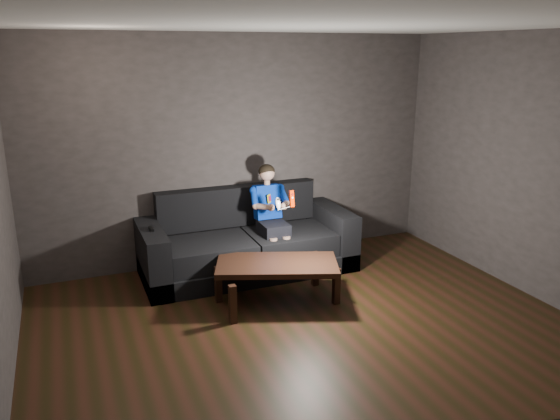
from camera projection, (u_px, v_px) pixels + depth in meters
name	position (u px, v px, depth m)	size (l,w,h in m)	color
floor	(332.00, 354.00, 4.67)	(5.00, 5.00, 0.00)	black
back_wall	(238.00, 150.00, 6.51)	(5.00, 0.04, 2.70)	#332F2D
ceiling	(342.00, 21.00, 3.90)	(5.00, 5.00, 0.02)	silver
sofa	(246.00, 245.00, 6.38)	(2.43, 1.05, 0.94)	black
child	(270.00, 207.00, 6.29)	(0.45, 0.55, 1.10)	black
wii_remote_red	(292.00, 199.00, 5.88)	(0.04, 0.07, 0.19)	#C42200
nunchuk_white	(278.00, 203.00, 5.84)	(0.07, 0.10, 0.14)	white
wii_remote_black	(151.00, 229.00, 5.80)	(0.04, 0.15, 0.03)	black
coffee_table	(277.00, 268.00, 5.52)	(1.35, 1.00, 0.44)	black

